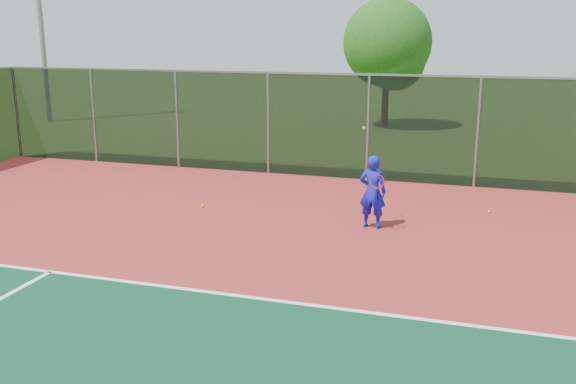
% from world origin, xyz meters
% --- Properties ---
extents(court_apron, '(30.00, 20.00, 0.02)m').
position_xyz_m(court_apron, '(0.00, 2.00, 0.01)').
color(court_apron, maroon).
rests_on(court_apron, ground).
extents(fence_back, '(30.00, 0.06, 3.03)m').
position_xyz_m(fence_back, '(0.00, 12.00, 1.56)').
color(fence_back, black).
rests_on(fence_back, court_apron).
extents(tennis_player, '(0.61, 0.62, 2.20)m').
position_xyz_m(tennis_player, '(-2.02, 7.39, 0.82)').
color(tennis_player, '#1517C6').
rests_on(tennis_player, court_apron).
extents(practice_ball_1, '(0.07, 0.07, 0.07)m').
position_xyz_m(practice_ball_1, '(0.42, 9.36, 0.06)').
color(practice_ball_1, '#CAD218').
rests_on(practice_ball_1, court_apron).
extents(practice_ball_3, '(0.07, 0.07, 0.07)m').
position_xyz_m(practice_ball_3, '(-6.25, 7.79, 0.06)').
color(practice_ball_3, '#CAD218').
rests_on(practice_ball_3, court_apron).
extents(tree_back_left, '(3.84, 3.84, 5.65)m').
position_xyz_m(tree_back_left, '(-4.05, 22.46, 3.54)').
color(tree_back_left, '#332212').
rests_on(tree_back_left, ground).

